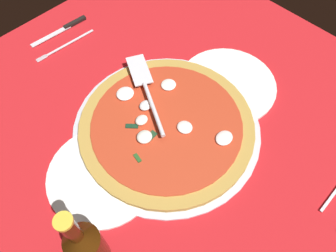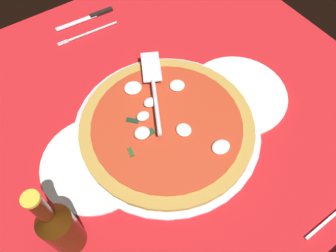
{
  "view_description": "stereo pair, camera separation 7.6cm",
  "coord_description": "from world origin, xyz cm",
  "views": [
    {
      "loc": [
        -29.53,
        -29.47,
        66.67
      ],
      "look_at": [
        -0.62,
        -0.45,
        1.97
      ],
      "focal_mm": 35.39,
      "sensor_mm": 36.0,
      "label": 1
    },
    {
      "loc": [
        -23.63,
        -34.34,
        66.67
      ],
      "look_at": [
        -0.62,
        -0.45,
        1.97
      ],
      "focal_mm": 35.39,
      "sensor_mm": 36.0,
      "label": 2
    }
  ],
  "objects": [
    {
      "name": "ground_plane",
      "position": [
        0.0,
        0.0,
        -0.4
      ],
      "size": [
        110.9,
        110.9,
        0.8
      ],
      "primitive_type": "cube",
      "color": "red"
    },
    {
      "name": "checker_pattern",
      "position": [
        -0.0,
        -0.0,
        0.05
      ],
      "size": [
        110.9,
        110.9,
        0.1
      ],
      "color": "silver",
      "rests_on": "ground_plane"
    },
    {
      "name": "pizza_pan",
      "position": [
        -0.62,
        -0.45,
        0.53
      ],
      "size": [
        43.89,
        43.89,
        0.87
      ],
      "primitive_type": "cylinder",
      "color": "silver",
      "rests_on": "ground_plane"
    },
    {
      "name": "dinner_plate_left",
      "position": [
        -18.9,
        1.28,
        0.6
      ],
      "size": [
        23.94,
        23.94,
        1.0
      ],
      "primitive_type": "cylinder",
      "color": "white",
      "rests_on": "ground_plane"
    },
    {
      "name": "dinner_plate_right",
      "position": [
        19.63,
        -1.67,
        0.6
      ],
      "size": [
        24.98,
        24.98,
        1.0
      ],
      "primitive_type": "cylinder",
      "color": "white",
      "rests_on": "ground_plane"
    },
    {
      "name": "pizza",
      "position": [
        -0.61,
        -0.35,
        1.81
      ],
      "size": [
        40.79,
        40.79,
        3.01
      ],
      "color": "#B28B3C",
      "rests_on": "pizza_pan"
    },
    {
      "name": "pizza_server",
      "position": [
        1.98,
        9.48,
        4.31
      ],
      "size": [
        14.11,
        23.87,
        1.0
      ],
      "rotation": [
        0.0,
        0.0,
        1.1
      ],
      "color": "silver",
      "rests_on": "pizza"
    },
    {
      "name": "place_setting_far",
      "position": [
        0.42,
        42.23,
        0.45
      ],
      "size": [
        19.99,
        14.32,
        1.4
      ],
      "rotation": [
        0.0,
        0.0,
        3.08
      ],
      "color": "white",
      "rests_on": "ground_plane"
    },
    {
      "name": "beer_bottle",
      "position": [
        -30.39,
        -10.69,
        8.71
      ],
      "size": [
        6.2,
        6.2,
        23.25
      ],
      "color": "#3A1C06",
      "rests_on": "ground_plane"
    }
  ]
}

